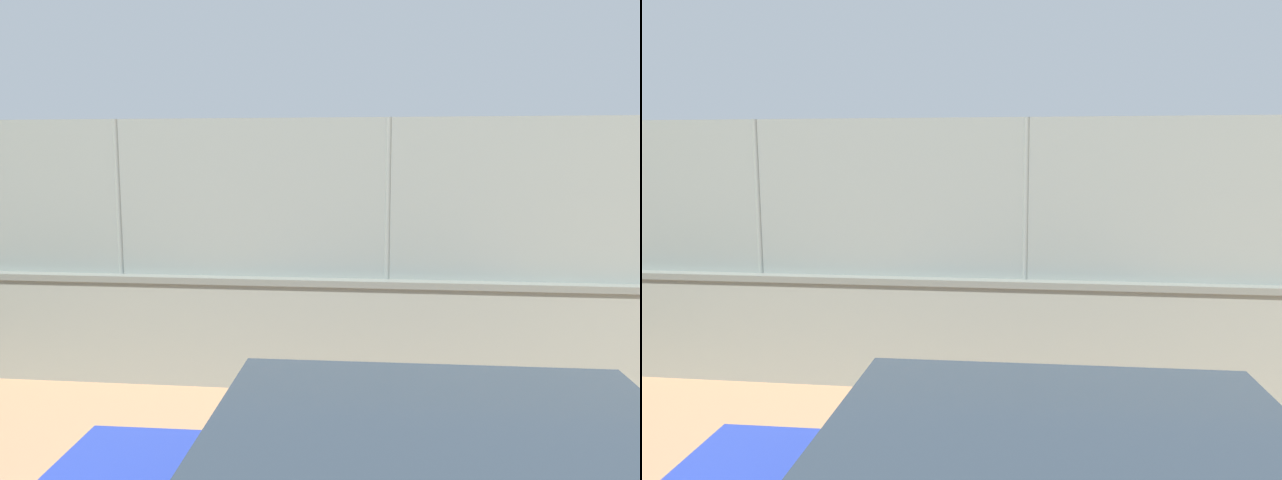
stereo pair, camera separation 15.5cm
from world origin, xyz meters
The scene contains 8 objects.
ground_plane centered at (0.00, 0.00, 0.00)m, with size 260.00×260.00×0.00m, color tan.
perimeter_wall centered at (1.64, 9.42, 0.69)m, with size 23.52×0.86×1.37m.
fence_panel_on_wall centered at (1.64, 9.42, 2.32)m, with size 23.11×0.53×1.90m.
player_foreground_swinging centered at (3.25, 7.28, 0.88)m, with size 0.70×1.15×1.51m.
player_baseline_waiting centered at (3.34, 5.25, 0.90)m, with size 1.13×0.69×1.53m.
player_crossing_court centered at (-4.22, 1.76, 1.02)m, with size 0.79×1.26×1.72m.
sports_ball centered at (4.54, 7.87, 0.05)m, with size 0.10×0.10×0.10m, color orange.
spare_ball_by_wall centered at (0.82, 8.24, 0.07)m, with size 0.15×0.15×0.15m, color #3399D8.
Camera 1 is at (0.20, 16.44, 2.78)m, focal length 33.27 mm.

